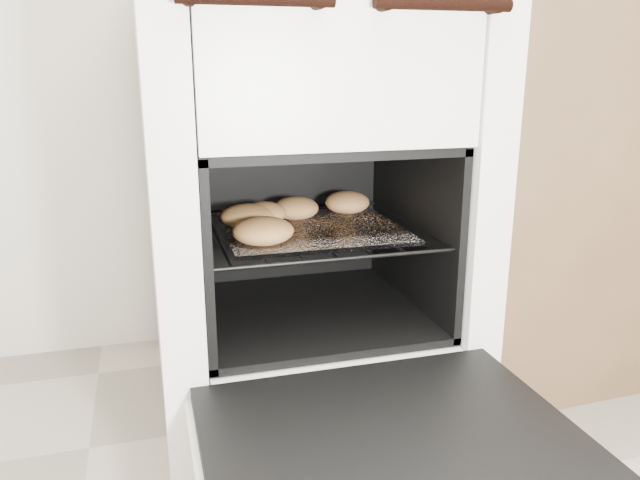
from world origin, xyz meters
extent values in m
cube|color=white|center=(-0.18, 1.15, 0.51)|extent=(0.66, 0.70, 1.01)
cylinder|color=black|center=(-0.02, 0.78, 0.88)|extent=(0.24, 0.02, 0.02)
cube|color=black|center=(-0.18, 0.58, 0.23)|extent=(0.57, 0.44, 0.03)
cube|color=white|center=(-0.18, 0.58, 0.21)|extent=(0.59, 0.46, 0.02)
cylinder|color=black|center=(-0.41, 1.06, 0.44)|extent=(0.01, 0.46, 0.01)
cylinder|color=black|center=(0.06, 1.06, 0.44)|extent=(0.01, 0.46, 0.01)
cylinder|color=black|center=(-0.18, 0.84, 0.44)|extent=(0.47, 0.01, 0.01)
cylinder|color=black|center=(-0.18, 1.28, 0.44)|extent=(0.47, 0.01, 0.01)
cylinder|color=black|center=(-0.37, 1.06, 0.44)|extent=(0.01, 0.44, 0.01)
cylinder|color=black|center=(-0.31, 1.06, 0.44)|extent=(0.01, 0.44, 0.01)
cylinder|color=black|center=(-0.24, 1.06, 0.44)|extent=(0.01, 0.44, 0.01)
cylinder|color=black|center=(-0.18, 1.06, 0.44)|extent=(0.01, 0.44, 0.01)
cylinder|color=black|center=(-0.11, 1.06, 0.44)|extent=(0.01, 0.44, 0.01)
cylinder|color=black|center=(-0.04, 1.06, 0.44)|extent=(0.01, 0.44, 0.01)
cylinder|color=black|center=(0.02, 1.06, 0.44)|extent=(0.01, 0.44, 0.01)
cube|color=white|center=(-0.18, 1.04, 0.45)|extent=(0.37, 0.33, 0.01)
ellipsoid|color=#B97F4A|center=(-0.27, 1.10, 0.47)|extent=(0.14, 0.14, 0.05)
ellipsoid|color=#B97F4A|center=(-0.06, 1.15, 0.48)|extent=(0.14, 0.14, 0.05)
ellipsoid|color=#B97F4A|center=(-0.19, 1.12, 0.47)|extent=(0.12, 0.12, 0.05)
ellipsoid|color=#B97F4A|center=(-0.30, 0.94, 0.48)|extent=(0.15, 0.15, 0.05)
ellipsoid|color=#B97F4A|center=(-0.30, 1.08, 0.47)|extent=(0.16, 0.16, 0.05)
cube|color=brown|center=(0.66, 1.22, 0.47)|extent=(0.97, 0.67, 0.95)
camera|label=1|loc=(-0.51, -0.20, 0.78)|focal=35.00mm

